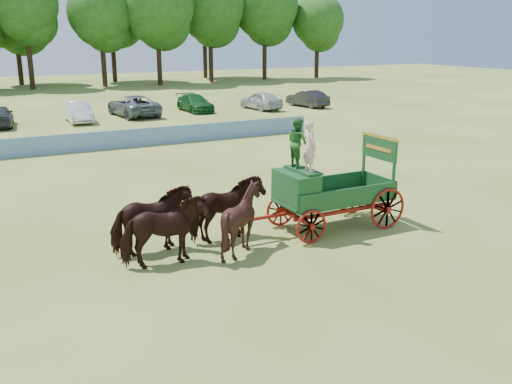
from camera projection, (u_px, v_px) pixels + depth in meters
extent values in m
plane|color=#AAA04D|center=(284.00, 251.00, 17.17)|extent=(160.00, 160.00, 0.00)
imported|color=black|center=(164.00, 232.00, 15.79)|extent=(2.44, 1.20, 2.02)
imported|color=black|center=(152.00, 221.00, 16.73)|extent=(2.48, 1.29, 2.02)
imported|color=black|center=(242.00, 219.00, 16.86)|extent=(1.96, 1.77, 2.03)
imported|color=black|center=(226.00, 209.00, 17.80)|extent=(2.53, 1.45, 2.02)
cube|color=#A41710|center=(295.00, 217.00, 18.42)|extent=(0.12, 2.00, 0.12)
cube|color=#A41710|center=(369.00, 204.00, 19.76)|extent=(0.12, 2.00, 0.12)
cube|color=#A41710|center=(343.00, 211.00, 18.59)|extent=(3.80, 0.10, 0.12)
cube|color=#A41710|center=(324.00, 203.00, 19.53)|extent=(3.80, 0.10, 0.12)
cube|color=#A41710|center=(271.00, 216.00, 17.98)|extent=(2.80, 0.09, 0.09)
cube|color=#184A1D|center=(334.00, 199.00, 18.98)|extent=(3.80, 1.80, 0.10)
cube|color=#184A1D|center=(350.00, 197.00, 18.15)|extent=(3.80, 0.06, 0.55)
cube|color=#184A1D|center=(320.00, 184.00, 19.65)|extent=(3.80, 0.06, 0.55)
cube|color=#184A1D|center=(379.00, 183.00, 19.74)|extent=(0.06, 1.80, 0.55)
cube|color=#184A1D|center=(296.00, 188.00, 18.17)|extent=(0.85, 1.70, 1.05)
cube|color=#184A1D|center=(303.00, 170.00, 18.13)|extent=(0.55, 1.50, 0.08)
cube|color=#184A1D|center=(286.00, 196.00, 18.05)|extent=(0.10, 1.60, 0.65)
cube|color=#184A1D|center=(290.00, 204.00, 18.21)|extent=(0.55, 1.60, 0.06)
cube|color=#184A1D|center=(394.00, 170.00, 18.85)|extent=(0.08, 0.08, 1.80)
cube|color=#184A1D|center=(364.00, 161.00, 20.21)|extent=(0.08, 0.08, 1.80)
cube|color=#184A1D|center=(379.00, 148.00, 19.37)|extent=(0.07, 1.75, 0.75)
cube|color=gold|center=(380.00, 137.00, 19.26)|extent=(0.08, 1.80, 0.09)
cube|color=gold|center=(378.00, 148.00, 19.35)|extent=(0.02, 1.30, 0.12)
torus|color=#A41710|center=(311.00, 227.00, 17.63)|extent=(1.09, 0.09, 1.09)
torus|color=#A41710|center=(281.00, 210.00, 19.25)|extent=(1.09, 0.09, 1.09)
torus|color=#A41710|center=(387.00, 209.00, 18.92)|extent=(1.39, 0.09, 1.39)
torus|color=#A41710|center=(353.00, 195.00, 20.54)|extent=(1.39, 0.09, 1.39)
imported|color=beige|center=(310.00, 146.00, 17.60)|extent=(0.38, 0.58, 1.59)
imported|color=#246024|center=(298.00, 143.00, 18.20)|extent=(0.60, 0.77, 1.58)
cube|color=#1C5698|center=(107.00, 140.00, 31.95)|extent=(26.00, 0.08, 1.05)
imported|color=silver|center=(78.00, 112.00, 41.70)|extent=(1.67, 4.55, 1.49)
imported|color=slate|center=(133.00, 106.00, 44.73)|extent=(3.24, 6.09, 1.63)
imported|color=#144C1E|center=(195.00, 103.00, 47.45)|extent=(1.98, 4.78, 1.38)
imported|color=#B2B2B7|center=(261.00, 100.00, 48.63)|extent=(2.31, 4.73, 1.55)
imported|color=#262628|center=(307.00, 99.00, 50.39)|extent=(2.13, 4.57, 1.45)
cylinder|color=#382314|center=(31.00, 67.00, 65.56)|extent=(0.60, 0.60, 5.15)
sphere|color=#1D4A13|center=(24.00, 4.00, 63.70)|extent=(7.48, 7.48, 7.48)
cylinder|color=#382314|center=(104.00, 67.00, 69.02)|extent=(0.60, 0.60, 4.74)
sphere|color=#1D4A13|center=(100.00, 12.00, 67.31)|extent=(7.72, 7.72, 7.72)
cylinder|color=#382314|center=(159.00, 64.00, 70.96)|extent=(0.60, 0.60, 5.18)
sphere|color=#1D4A13|center=(157.00, 5.00, 69.08)|extent=(9.06, 9.06, 9.06)
cylinder|color=#382314|center=(211.00, 61.00, 76.10)|extent=(0.60, 0.60, 5.32)
sphere|color=#1D4A13|center=(210.00, 5.00, 74.17)|extent=(9.03, 9.03, 9.03)
cylinder|color=#382314|center=(265.00, 60.00, 79.53)|extent=(0.60, 0.60, 5.42)
sphere|color=#1D4A13|center=(265.00, 5.00, 77.57)|extent=(9.10, 9.10, 9.10)
cylinder|color=#382314|center=(317.00, 63.00, 82.01)|extent=(0.60, 0.60, 4.40)
sphere|color=#1D4A13|center=(318.00, 20.00, 80.42)|extent=(7.35, 7.35, 7.35)
cylinder|color=#382314|center=(20.00, 66.00, 71.17)|extent=(0.60, 0.60, 4.72)
sphere|color=#1D4A13|center=(14.00, 13.00, 69.46)|extent=(8.92, 8.92, 8.92)
cylinder|color=#382314|center=(114.00, 61.00, 75.58)|extent=(0.60, 0.60, 5.43)
sphere|color=#1D4A13|center=(110.00, 3.00, 73.61)|extent=(9.67, 9.67, 9.67)
cylinder|color=#382314|center=(205.00, 57.00, 82.31)|extent=(0.60, 0.60, 5.84)
sphere|color=#1D4A13|center=(204.00, 0.00, 80.20)|extent=(9.24, 9.24, 9.24)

